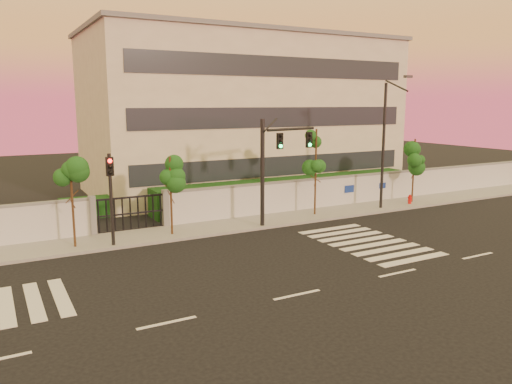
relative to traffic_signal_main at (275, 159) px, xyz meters
The scene contains 14 objects.
ground 11.13m from the traffic_signal_main, 116.00° to the right, with size 120.00×120.00×0.00m, color black.
sidewalk 6.05m from the traffic_signal_main, 166.18° to the left, with size 60.00×3.00×0.15m, color gray.
perimeter_wall 5.89m from the traffic_signal_main, 149.57° to the left, with size 60.00×0.36×2.20m.
hedge_row 7.05m from the traffic_signal_main, 122.43° to the left, with size 41.00×4.25×1.80m.
institutional_building 13.56m from the traffic_signal_main, 70.66° to the left, with size 24.40×12.40×12.25m.
road_markings 9.19m from the traffic_signal_main, 137.61° to the right, with size 57.00×7.62×0.02m.
street_tree_c 10.84m from the traffic_signal_main, behind, with size 1.37×1.09×4.22m.
street_tree_d 5.96m from the traffic_signal_main, behind, with size 1.42×1.13×4.26m.
street_tree_e 3.68m from the traffic_signal_main, 15.58° to the left, with size 1.45×1.15×5.44m.
street_tree_f 11.88m from the traffic_signal_main, ahead, with size 1.42×1.13×4.56m.
traffic_signal_main is the anchor object (origin of this frame).
traffic_signal_secondary 9.16m from the traffic_signal_main, behind, with size 0.36×0.35×4.64m.
streetlight_east 8.56m from the traffic_signal_main, ahead, with size 0.52×2.08×8.65m.
fire_hydrant 11.74m from the traffic_signal_main, ahead, with size 0.31×0.30×0.79m.
Camera 1 is at (-9.69, -14.62, 7.00)m, focal length 35.00 mm.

